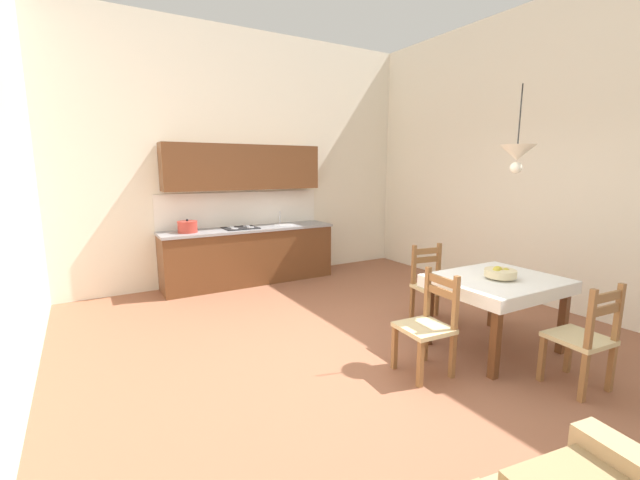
# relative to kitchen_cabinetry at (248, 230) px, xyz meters

# --- Properties ---
(ground_plane) EXTENTS (6.39, 7.18, 0.10)m
(ground_plane) POSITION_rel_kitchen_cabinetry_xyz_m (0.15, -3.02, -0.91)
(ground_plane) COLOR #935B42
(wall_back) EXTENTS (6.39, 0.12, 3.99)m
(wall_back) POSITION_rel_kitchen_cabinetry_xyz_m (0.15, 0.33, 1.14)
(wall_back) COLOR silver
(wall_back) RESTS_ON ground_plane
(wall_right) EXTENTS (0.12, 7.18, 3.99)m
(wall_right) POSITION_rel_kitchen_cabinetry_xyz_m (3.11, -3.02, 1.14)
(wall_right) COLOR silver
(wall_right) RESTS_ON ground_plane
(kitchen_cabinetry) EXTENTS (2.76, 0.63, 2.20)m
(kitchen_cabinetry) POSITION_rel_kitchen_cabinetry_xyz_m (0.00, 0.00, 0.00)
(kitchen_cabinetry) COLOR brown
(kitchen_cabinetry) RESTS_ON ground_plane
(dining_table) EXTENTS (1.22, 1.02, 0.75)m
(dining_table) POSITION_rel_kitchen_cabinetry_xyz_m (1.27, -3.65, -0.24)
(dining_table) COLOR brown
(dining_table) RESTS_ON ground_plane
(dining_chair_tv_side) EXTENTS (0.45, 0.45, 0.93)m
(dining_chair_tv_side) POSITION_rel_kitchen_cabinetry_xyz_m (0.32, -3.66, -0.41)
(dining_chair_tv_side) COLOR #D1BC89
(dining_chair_tv_side) RESTS_ON ground_plane
(dining_chair_kitchen_side) EXTENTS (0.48, 0.48, 0.93)m
(dining_chair_kitchen_side) POSITION_rel_kitchen_cabinetry_xyz_m (1.28, -2.78, -0.41)
(dining_chair_kitchen_side) COLOR #D1BC89
(dining_chair_kitchen_side) RESTS_ON ground_plane
(dining_chair_camera_side) EXTENTS (0.46, 0.46, 0.93)m
(dining_chair_camera_side) POSITION_rel_kitchen_cabinetry_xyz_m (1.23, -4.52, -0.41)
(dining_chair_camera_side) COLOR #D1BC89
(dining_chair_camera_side) RESTS_ON ground_plane
(fruit_bowl) EXTENTS (0.30, 0.30, 0.12)m
(fruit_bowl) POSITION_rel_kitchen_cabinetry_xyz_m (1.25, -3.69, -0.04)
(fruit_bowl) COLOR beige
(fruit_bowl) RESTS_ON dining_table
(pendant_lamp) EXTENTS (0.32, 0.32, 0.80)m
(pendant_lamp) POSITION_rel_kitchen_cabinetry_xyz_m (1.28, -3.74, 1.11)
(pendant_lamp) COLOR black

